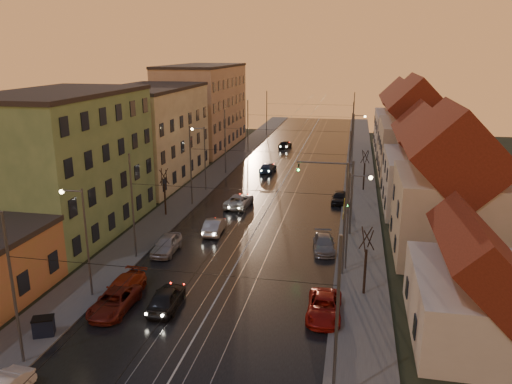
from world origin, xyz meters
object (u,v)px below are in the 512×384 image
Objects in this scene: driving_car_2 at (239,201)px; street_lamp_2 at (202,152)px; street_lamp_3 at (355,136)px; parked_right_1 at (324,244)px; street_lamp_0 at (82,232)px; parked_left_1 at (114,302)px; traffic_light_mast at (341,188)px; driving_car_0 at (166,298)px; street_lamp_1 at (352,212)px; driving_car_1 at (214,226)px; driving_car_3 at (268,167)px; driving_car_4 at (285,144)px; parked_right_0 at (324,307)px; parked_right_2 at (339,197)px; parked_left_2 at (123,288)px; parked_left_3 at (166,244)px; dumpster at (44,327)px.

street_lamp_2 is at bearing -38.79° from driving_car_2.
parked_right_1 is (-2.25, -32.28, -4.24)m from street_lamp_3.
parked_left_1 is (2.80, -1.55, -4.21)m from street_lamp_0.
street_lamp_0 is at bearing 79.80° from driving_car_2.
traffic_light_mast is (17.10, -12.00, -0.29)m from street_lamp_2.
street_lamp_1 is at bearing -148.69° from driving_car_0.
driving_car_1 is at bearing -113.16° from street_lamp_3.
driving_car_3 is (-12.09, -4.62, -4.22)m from street_lamp_3.
driving_car_4 is at bearing -87.25° from driving_car_3.
street_lamp_2 is 29.98m from parked_left_1.
driving_car_3 is 0.96× the size of parked_right_0.
traffic_light_mast is 11.01m from parked_right_2.
parked_right_2 is at bearing -135.76° from driving_car_1.
parked_left_2 is (-3.55, 0.79, -0.06)m from driving_car_0.
parked_left_2 is at bearing -16.19° from driving_car_0.
parked_left_2 is 1.09× the size of parked_right_1.
street_lamp_2 reaches higher than parked_left_3.
parked_right_0 is at bearing -93.26° from parked_right_1.
street_lamp_0 is at bearing -119.42° from parked_right_2.
driving_car_0 is 57.96m from driving_car_4.
street_lamp_3 is (18.21, 44.00, 0.00)m from street_lamp_0.
driving_car_0 is 3.47m from parked_left_1.
driving_car_3 is (-12.09, 31.38, -4.22)m from street_lamp_1.
street_lamp_2 is at bearing 127.36° from parked_right_1.
driving_car_0 is 7.75m from dumpster.
parked_left_2 reaches higher than parked_right_2.
street_lamp_1 is 1.11× the size of traffic_light_mast.
driving_car_1 is (-12.83, -29.98, -4.16)m from street_lamp_3.
parked_right_0 is at bearing 120.46° from driving_car_2.
street_lamp_2 reaches higher than driving_car_3.
parked_left_1 is (-3.32, -40.93, 0.00)m from driving_car_3.
driving_car_3 reaches higher than parked_right_2.
street_lamp_1 is 16.15m from parked_left_3.
driving_car_1 is 17.67m from parked_right_0.
street_lamp_1 is at bearing -90.00° from street_lamp_3.
parked_left_1 is (-14.30, -17.55, -3.93)m from traffic_light_mast.
parked_left_1 reaches higher than parked_right_2.
parked_right_0 is at bearing -101.28° from street_lamp_1.
driving_car_2 is 22.51m from parked_left_2.
parked_left_3 reaches higher than driving_car_4.
driving_car_1 is 0.91× the size of parked_left_1.
street_lamp_3 is 6.67× the size of dumpster.
street_lamp_0 is 1.93× the size of driving_car_4.
street_lamp_1 is at bearing -82.09° from traffic_light_mast.
street_lamp_0 is 5.29m from parked_left_1.
traffic_light_mast reaches higher than driving_car_0.
traffic_light_mast is 1.61× the size of parked_left_3.
driving_car_2 reaches higher than parked_right_2.
driving_car_4 reaches higher than parked_right_1.
parked_right_1 is (9.88, -45.76, -0.06)m from driving_car_4.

